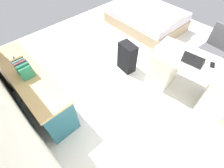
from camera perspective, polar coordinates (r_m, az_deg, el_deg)
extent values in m
plane|color=silver|center=(3.59, 8.27, 5.64)|extent=(5.55, 5.55, 0.00)
cube|color=silver|center=(2.91, 28.02, 6.47)|extent=(1.51, 0.83, 0.04)
cube|color=beige|center=(3.16, 33.37, -2.77)|extent=(0.47, 0.64, 0.71)
cube|color=beige|center=(3.21, 17.88, 5.78)|extent=(0.47, 0.64, 0.71)
cylinder|color=black|center=(3.97, 28.53, 4.53)|extent=(0.52, 0.52, 0.04)
cylinder|color=black|center=(3.85, 29.57, 6.52)|extent=(0.06, 0.06, 0.42)
cube|color=#4C4C51|center=(3.71, 31.04, 9.30)|extent=(0.50, 0.50, 0.08)
cube|color=#4C4C51|center=(3.75, 34.12, 13.29)|extent=(0.44, 0.10, 0.44)
cube|color=#235B6B|center=(2.99, -25.11, -1.72)|extent=(1.76, 0.44, 0.68)
cube|color=tan|center=(2.75, -27.55, 3.03)|extent=(1.80, 0.48, 0.04)
cube|color=#1E4E5B|center=(2.88, -16.92, -5.82)|extent=(0.67, 0.01, 0.24)
cube|color=#1E4E5B|center=(3.40, -23.84, 2.49)|extent=(0.67, 0.01, 0.24)
cube|color=tan|center=(4.95, 11.51, 20.67)|extent=(1.93, 1.45, 0.28)
cube|color=silver|center=(4.84, 11.97, 23.15)|extent=(1.87, 1.38, 0.20)
cube|color=white|center=(4.45, 19.28, 21.33)|extent=(0.50, 0.69, 0.10)
cube|color=black|center=(3.34, 5.26, 9.21)|extent=(0.39, 0.26, 0.61)
cube|color=#333338|center=(2.85, 26.31, 7.05)|extent=(0.34, 0.26, 0.02)
cube|color=black|center=(2.71, 26.26, 7.54)|extent=(0.31, 0.05, 0.19)
ellipsoid|color=white|center=(2.88, 21.77, 9.59)|extent=(0.07, 0.11, 0.03)
cube|color=black|center=(2.94, 31.56, 5.67)|extent=(0.11, 0.15, 0.01)
cube|color=#287F5D|center=(2.57, -27.37, 3.39)|extent=(0.03, 0.17, 0.21)
cube|color=#22634B|center=(2.59, -27.84, 4.06)|extent=(0.04, 0.17, 0.24)
cube|color=teal|center=(2.63, -28.05, 4.27)|extent=(0.03, 0.17, 0.21)
cube|color=brown|center=(2.65, -28.48, 4.88)|extent=(0.03, 0.17, 0.23)
cube|color=green|center=(2.69, -28.65, 5.01)|extent=(0.03, 0.17, 0.19)
cube|color=#42757B|center=(2.72, -29.03, 5.55)|extent=(0.03, 0.17, 0.21)
cube|color=brown|center=(2.75, -29.40, 6.05)|extent=(0.03, 0.17, 0.22)
cone|color=#4C7FBF|center=(3.00, -30.87, 7.69)|extent=(0.08, 0.08, 0.11)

